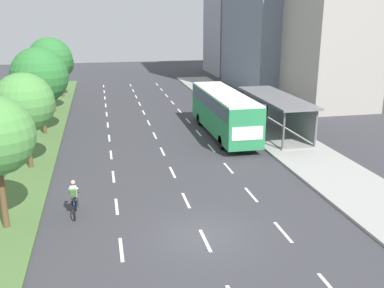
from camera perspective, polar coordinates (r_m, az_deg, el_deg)
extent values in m
plane|color=#38383D|center=(19.04, 1.48, -11.98)|extent=(140.00, 140.00, 0.00)
cube|color=#4C7038|center=(37.60, -18.30, 1.94)|extent=(2.60, 52.00, 0.12)
cube|color=#9E9E99|center=(39.60, 7.81, 3.40)|extent=(4.50, 52.00, 0.15)
cube|color=white|center=(18.31, -9.26, -13.49)|extent=(0.14, 1.90, 0.01)
cube|color=white|center=(22.01, -9.86, -8.06)|extent=(0.14, 1.90, 0.01)
cube|color=white|center=(25.86, -10.27, -4.23)|extent=(0.14, 1.90, 0.01)
cube|color=white|center=(29.79, -10.57, -1.39)|extent=(0.14, 1.90, 0.01)
cube|color=white|center=(33.78, -10.80, 0.78)|extent=(0.14, 1.90, 0.01)
cube|color=white|center=(37.80, -10.98, 2.49)|extent=(0.14, 1.90, 0.01)
cube|color=white|center=(41.86, -11.13, 3.87)|extent=(0.14, 1.90, 0.01)
cube|color=white|center=(45.94, -11.25, 5.00)|extent=(0.14, 1.90, 0.01)
cube|color=white|center=(50.03, -11.35, 5.95)|extent=(0.14, 1.90, 0.01)
cube|color=white|center=(54.13, -11.44, 6.76)|extent=(0.14, 1.90, 0.01)
cube|color=white|center=(58.24, -11.52, 7.45)|extent=(0.14, 1.90, 0.01)
cube|color=white|center=(18.72, 1.75, -12.52)|extent=(0.14, 1.90, 0.01)
cube|color=white|center=(22.35, -0.79, -7.39)|extent=(0.14, 1.90, 0.01)
cube|color=white|center=(26.15, -2.58, -3.72)|extent=(0.14, 1.90, 0.01)
cube|color=white|center=(30.04, -3.89, -0.98)|extent=(0.14, 1.90, 0.01)
cube|color=white|center=(34.00, -4.91, 1.13)|extent=(0.14, 1.90, 0.01)
cube|color=white|center=(38.01, -5.70, 2.79)|extent=(0.14, 1.90, 0.01)
cube|color=white|center=(42.04, -6.35, 4.14)|extent=(0.14, 1.90, 0.01)
cube|color=white|center=(46.10, -6.89, 5.25)|extent=(0.14, 1.90, 0.01)
cube|color=white|center=(50.18, -7.34, 6.17)|extent=(0.14, 1.90, 0.01)
cube|color=white|center=(54.27, -7.72, 6.96)|extent=(0.14, 1.90, 0.01)
cube|color=white|center=(58.37, -8.05, 7.64)|extent=(0.14, 1.90, 0.01)
cube|color=white|center=(19.75, 11.86, -11.23)|extent=(0.14, 1.90, 0.01)
cube|color=white|center=(23.23, 7.76, -6.59)|extent=(0.14, 1.90, 0.01)
cube|color=white|center=(26.90, 4.80, -3.16)|extent=(0.14, 1.90, 0.01)
cube|color=white|center=(30.70, 2.58, -0.56)|extent=(0.14, 1.90, 0.01)
cube|color=white|center=(34.58, 0.86, 1.46)|extent=(0.14, 1.90, 0.01)
cube|color=white|center=(38.53, -0.52, 3.07)|extent=(0.14, 1.90, 0.01)
cube|color=white|center=(42.51, -1.64, 4.38)|extent=(0.14, 1.90, 0.01)
cube|color=white|center=(46.53, -2.58, 5.46)|extent=(0.14, 1.90, 0.01)
cube|color=white|center=(50.57, -3.36, 6.37)|extent=(0.14, 1.90, 0.01)
cube|color=white|center=(54.64, -4.04, 7.14)|extent=(0.14, 1.90, 0.01)
cube|color=white|center=(58.71, -4.62, 7.80)|extent=(0.14, 1.90, 0.01)
cube|color=gray|center=(34.89, 10.65, 1.64)|extent=(2.60, 9.44, 0.10)
cylinder|color=#56565B|center=(30.13, 11.92, 1.81)|extent=(0.16, 0.16, 2.60)
cylinder|color=#56565B|center=(38.24, 6.58, 5.23)|extent=(0.16, 0.16, 2.60)
cylinder|color=#56565B|center=(31.15, 15.91, 2.01)|extent=(0.16, 0.16, 2.60)
cylinder|color=#56565B|center=(39.05, 9.88, 5.33)|extent=(0.16, 0.16, 2.60)
cube|color=gray|center=(35.06, 12.65, 3.86)|extent=(0.10, 8.97, 2.34)
cube|color=slate|center=(34.29, 10.90, 6.04)|extent=(2.90, 9.84, 0.16)
cube|color=#28844C|center=(33.62, 4.17, 4.21)|extent=(2.50, 11.20, 2.80)
cube|color=#2D3D4C|center=(33.44, 4.20, 5.63)|extent=(2.54, 10.30, 0.90)
cube|color=silver|center=(33.33, 4.22, 6.66)|extent=(2.45, 10.98, 0.12)
cube|color=#2D3D4C|center=(38.87, 1.88, 6.49)|extent=(2.25, 0.06, 1.54)
cube|color=white|center=(28.47, 7.28, 1.37)|extent=(2.12, 0.04, 0.90)
cylinder|color=black|center=(36.93, 0.99, 3.25)|extent=(0.30, 1.00, 1.00)
cylinder|color=black|center=(37.47, 4.28, 3.41)|extent=(0.30, 1.00, 1.00)
cylinder|color=black|center=(30.43, 3.93, 0.23)|extent=(0.30, 1.00, 1.00)
cylinder|color=black|center=(31.09, 7.83, 0.47)|extent=(0.30, 1.00, 1.00)
torus|color=black|center=(21.95, -15.05, -7.47)|extent=(0.06, 0.72, 0.72)
torus|color=black|center=(20.95, -15.17, -8.69)|extent=(0.06, 0.72, 0.72)
cylinder|color=#234C99|center=(21.34, -15.17, -7.38)|extent=(0.05, 0.94, 0.05)
cylinder|color=#234C99|center=(21.32, -15.14, -7.93)|extent=(0.05, 0.57, 0.42)
cylinder|color=#234C99|center=(21.15, -15.19, -7.55)|extent=(0.04, 0.04, 0.40)
cube|color=black|center=(21.07, -15.24, -7.05)|extent=(0.12, 0.24, 0.06)
cylinder|color=black|center=(21.69, -15.16, -6.19)|extent=(0.46, 0.04, 0.04)
cube|color=silver|center=(21.10, -15.28, -6.04)|extent=(0.30, 0.36, 0.59)
cube|color=#4C893D|center=(20.95, -15.31, -6.15)|extent=(0.26, 0.26, 0.42)
sphere|color=beige|center=(21.06, -15.35, -4.86)|extent=(0.20, 0.20, 0.20)
cylinder|color=#23232D|center=(21.24, -15.53, -7.08)|extent=(0.12, 0.42, 0.25)
cylinder|color=#23232D|center=(21.50, -15.45, -7.53)|extent=(0.10, 0.17, 0.41)
cylinder|color=#23232D|center=(21.22, -14.88, -7.05)|extent=(0.12, 0.42, 0.25)
cylinder|color=#23232D|center=(21.48, -14.81, -7.50)|extent=(0.10, 0.17, 0.41)
cylinder|color=silver|center=(21.30, -15.72, -5.71)|extent=(0.09, 0.47, 0.28)
cylinder|color=silver|center=(21.28, -14.81, -5.66)|extent=(0.09, 0.47, 0.28)
cylinder|color=brown|center=(20.59, -23.57, -6.31)|extent=(0.28, 0.28, 2.92)
cylinder|color=brown|center=(28.04, -20.61, -0.27)|extent=(0.28, 0.28, 2.65)
sphere|color=#4C8E42|center=(27.43, -21.18, 5.05)|extent=(3.55, 3.55, 3.55)
cylinder|color=brown|center=(35.65, -18.90, 3.59)|extent=(0.28, 0.28, 2.89)
sphere|color=#2D7533|center=(35.13, -19.37, 8.44)|extent=(4.30, 4.30, 4.30)
cylinder|color=brown|center=(43.37, -17.72, 6.24)|extent=(0.28, 0.28, 3.34)
sphere|color=#2D7533|center=(42.94, -18.10, 10.45)|extent=(4.09, 4.09, 4.09)
cylinder|color=brown|center=(51.23, -16.66, 7.43)|extent=(0.28, 0.28, 2.59)
sphere|color=#2D7533|center=(50.92, -16.89, 10.10)|extent=(2.98, 2.98, 2.98)
cube|color=#A39E93|center=(46.72, 17.42, 15.20)|extent=(6.91, 10.70, 16.87)
cube|color=#8E939E|center=(69.81, 6.26, 16.21)|extent=(8.95, 10.41, 17.03)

